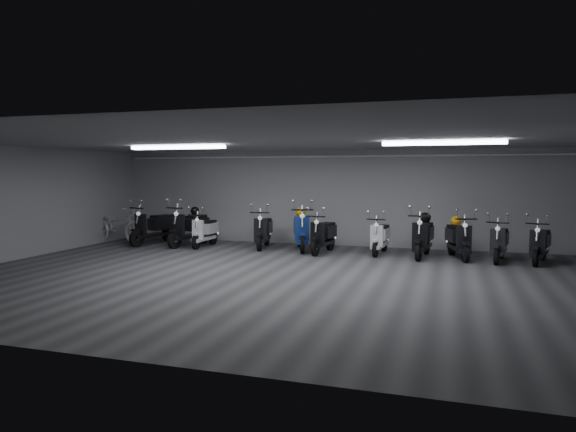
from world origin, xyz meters
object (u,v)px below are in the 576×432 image
(scooter_5, at_px, (323,229))
(helmet_3, at_px, (195,211))
(scooter_4, at_px, (301,224))
(helmet_1, at_px, (301,212))
(scooter_8, at_px, (459,233))
(scooter_9, at_px, (500,236))
(scooter_2, at_px, (205,226))
(scooter_10, at_px, (540,238))
(helmet_0, at_px, (425,218))
(scooter_1, at_px, (189,222))
(scooter_3, at_px, (263,225))
(scooter_6, at_px, (380,232))
(scooter_0, at_px, (153,221))
(bicycle, at_px, (117,221))
(helmet_2, at_px, (456,221))
(scooter_7, at_px, (423,231))

(scooter_5, bearing_deg, helmet_3, -178.91)
(scooter_4, height_order, helmet_1, scooter_4)
(scooter_8, distance_m, helmet_1, 4.27)
(scooter_9, bearing_deg, scooter_2, -170.05)
(scooter_10, height_order, helmet_0, scooter_10)
(scooter_1, height_order, scooter_9, scooter_1)
(scooter_3, distance_m, scooter_10, 7.10)
(scooter_1, height_order, scooter_6, scooter_1)
(scooter_0, relative_size, scooter_6, 1.17)
(bicycle, bearing_deg, scooter_6, -80.92)
(scooter_1, bearing_deg, helmet_3, 90.00)
(scooter_0, bearing_deg, scooter_8, 16.96)
(scooter_6, relative_size, helmet_3, 6.24)
(bicycle, relative_size, helmet_3, 8.12)
(scooter_0, bearing_deg, scooter_6, 18.15)
(bicycle, height_order, scooter_10, bicycle)
(scooter_1, distance_m, bicycle, 2.40)
(scooter_6, bearing_deg, scooter_3, -176.79)
(helmet_0, distance_m, helmet_2, 0.76)
(scooter_8, bearing_deg, helmet_1, 158.09)
(bicycle, height_order, helmet_0, bicycle)
(scooter_1, xyz_separation_m, bicycle, (-2.39, -0.10, -0.04))
(scooter_1, bearing_deg, bicycle, -165.86)
(scooter_4, xyz_separation_m, scooter_7, (3.29, -0.31, -0.04))
(helmet_2, bearing_deg, scooter_7, -158.18)
(scooter_4, height_order, helmet_0, scooter_4)
(helmet_3, bearing_deg, helmet_1, 3.70)
(scooter_0, relative_size, scooter_9, 1.14)
(helmet_0, bearing_deg, helmet_1, 174.74)
(scooter_9, xyz_separation_m, bicycle, (-10.82, 0.07, 0.06))
(scooter_8, bearing_deg, scooter_0, 164.85)
(scooter_5, xyz_separation_m, helmet_2, (3.36, 0.38, 0.29))
(scooter_7, distance_m, scooter_8, 0.86)
(scooter_3, height_order, scooter_4, scooter_4)
(scooter_4, relative_size, helmet_2, 7.53)
(scooter_7, bearing_deg, scooter_6, 175.79)
(scooter_1, distance_m, scooter_9, 8.43)
(bicycle, bearing_deg, scooter_10, -82.83)
(scooter_0, bearing_deg, helmet_1, 23.42)
(scooter_1, height_order, bicycle, scooter_1)
(helmet_1, relative_size, helmet_3, 1.08)
(helmet_3, bearing_deg, scooter_4, -0.84)
(scooter_0, distance_m, scooter_10, 10.49)
(scooter_9, bearing_deg, scooter_7, -171.37)
(scooter_9, distance_m, bicycle, 10.82)
(helmet_0, bearing_deg, scooter_8, -11.75)
(scooter_2, height_order, helmet_2, scooter_2)
(scooter_10, bearing_deg, scooter_1, -164.32)
(helmet_2, bearing_deg, scooter_5, -173.62)
(scooter_0, distance_m, scooter_4, 4.52)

